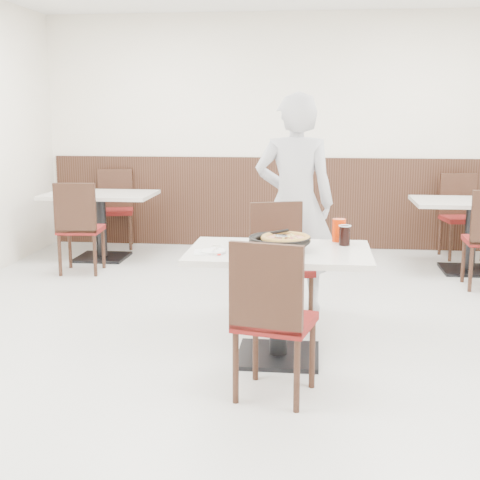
# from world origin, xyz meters

# --- Properties ---
(floor) EXTENTS (7.00, 7.00, 0.00)m
(floor) POSITION_xyz_m (0.00, 0.00, 0.00)
(floor) COLOR #B7B7B2
(floor) RESTS_ON ground
(wall_back) EXTENTS (6.00, 0.04, 2.80)m
(wall_back) POSITION_xyz_m (0.00, 3.50, 1.40)
(wall_back) COLOR silver
(wall_back) RESTS_ON floor
(wall_front) EXTENTS (6.00, 0.04, 2.80)m
(wall_front) POSITION_xyz_m (0.00, -3.50, 1.40)
(wall_front) COLOR silver
(wall_front) RESTS_ON floor
(wainscot_back) EXTENTS (5.90, 0.03, 1.10)m
(wainscot_back) POSITION_xyz_m (0.00, 3.48, 0.55)
(wainscot_back) COLOR black
(wainscot_back) RESTS_ON floor
(main_table) EXTENTS (1.20, 0.81, 0.75)m
(main_table) POSITION_xyz_m (0.08, -0.32, 0.38)
(main_table) COLOR silver
(main_table) RESTS_ON floor
(chair_near) EXTENTS (0.50, 0.50, 0.95)m
(chair_near) POSITION_xyz_m (0.09, -0.93, 0.47)
(chair_near) COLOR black
(chair_near) RESTS_ON floor
(chair_far) EXTENTS (0.53, 0.53, 0.95)m
(chair_far) POSITION_xyz_m (0.06, 0.38, 0.47)
(chair_far) COLOR black
(chair_far) RESTS_ON floor
(trivet) EXTENTS (0.13, 0.13, 0.04)m
(trivet) POSITION_xyz_m (0.12, -0.30, 0.77)
(trivet) COLOR black
(trivet) RESTS_ON main_table
(pizza_pan) EXTENTS (0.37, 0.37, 0.01)m
(pizza_pan) POSITION_xyz_m (0.08, -0.32, 0.79)
(pizza_pan) COLOR black
(pizza_pan) RESTS_ON trivet
(pizza) EXTENTS (0.32, 0.32, 0.02)m
(pizza) POSITION_xyz_m (0.12, -0.31, 0.81)
(pizza) COLOR #BA8F45
(pizza) RESTS_ON pizza_pan
(pizza_server) EXTENTS (0.09, 0.11, 0.00)m
(pizza_server) POSITION_xyz_m (0.09, -0.31, 0.84)
(pizza_server) COLOR white
(pizza_server) RESTS_ON pizza
(napkin) EXTENTS (0.20, 0.20, 0.00)m
(napkin) POSITION_xyz_m (-0.38, -0.45, 0.75)
(napkin) COLOR silver
(napkin) RESTS_ON main_table
(side_plate) EXTENTS (0.16, 0.16, 0.01)m
(side_plate) POSITION_xyz_m (-0.34, -0.46, 0.76)
(side_plate) COLOR white
(side_plate) RESTS_ON napkin
(fork) EXTENTS (0.04, 0.15, 0.00)m
(fork) POSITION_xyz_m (-0.33, -0.42, 0.77)
(fork) COLOR white
(fork) RESTS_ON side_plate
(cola_glass) EXTENTS (0.08, 0.08, 0.13)m
(cola_glass) POSITION_xyz_m (0.51, -0.11, 0.81)
(cola_glass) COLOR black
(cola_glass) RESTS_ON main_table
(red_cup) EXTENTS (0.09, 0.09, 0.16)m
(red_cup) POSITION_xyz_m (0.48, 0.02, 0.83)
(red_cup) COLOR #C52500
(red_cup) RESTS_ON main_table
(diner_person) EXTENTS (0.67, 0.45, 1.80)m
(diner_person) POSITION_xyz_m (0.14, 0.86, 0.90)
(diner_person) COLOR silver
(diner_person) RESTS_ON floor
(bg_table_left) EXTENTS (1.24, 0.87, 0.75)m
(bg_table_left) POSITION_xyz_m (-2.10, 2.57, 0.38)
(bg_table_left) COLOR silver
(bg_table_left) RESTS_ON floor
(bg_chair_left_near) EXTENTS (0.45, 0.45, 0.95)m
(bg_chair_left_near) POSITION_xyz_m (-2.09, 1.92, 0.47)
(bg_chair_left_near) COLOR black
(bg_chair_left_near) RESTS_ON floor
(bg_chair_left_far) EXTENTS (0.51, 0.51, 0.95)m
(bg_chair_left_far) POSITION_xyz_m (-2.12, 3.20, 0.47)
(bg_chair_left_far) COLOR black
(bg_chair_left_far) RESTS_ON floor
(bg_table_right) EXTENTS (1.21, 0.81, 0.75)m
(bg_table_right) POSITION_xyz_m (1.91, 2.40, 0.38)
(bg_table_right) COLOR silver
(bg_table_right) RESTS_ON floor
(bg_chair_right_far) EXTENTS (0.48, 0.48, 0.95)m
(bg_chair_right_far) POSITION_xyz_m (1.96, 3.07, 0.47)
(bg_chair_right_far) COLOR black
(bg_chair_right_far) RESTS_ON floor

